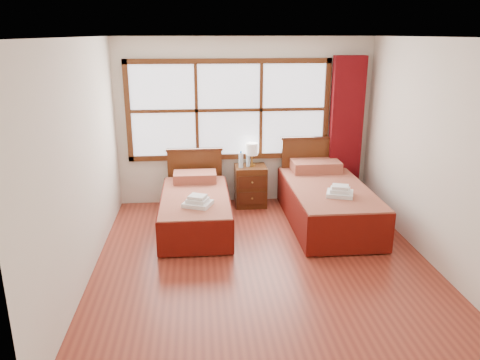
{
  "coord_description": "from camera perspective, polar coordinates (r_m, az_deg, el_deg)",
  "views": [
    {
      "loc": [
        -0.74,
        -5.01,
        2.64
      ],
      "look_at": [
        -0.22,
        0.7,
        0.83
      ],
      "focal_mm": 35.0,
      "sensor_mm": 36.0,
      "label": 1
    }
  ],
  "objects": [
    {
      "name": "curtain",
      "position": [
        7.64,
        12.76,
        5.95
      ],
      "size": [
        0.5,
        0.16,
        2.3
      ],
      "primitive_type": "cube",
      "color": "#62090D",
      "rests_on": "wall_back"
    },
    {
      "name": "bed_left",
      "position": [
        6.65,
        -5.45,
        -3.4
      ],
      "size": [
        0.95,
        1.97,
        0.92
      ],
      "color": "#431E0E",
      "rests_on": "floor"
    },
    {
      "name": "floor",
      "position": [
        5.72,
        2.84,
        -10.06
      ],
      "size": [
        4.5,
        4.5,
        0.0
      ],
      "primitive_type": "plane",
      "color": "maroon",
      "rests_on": "ground"
    },
    {
      "name": "bottle_near",
      "position": [
        7.22,
        0.11,
        2.44
      ],
      "size": [
        0.07,
        0.07,
        0.27
      ],
      "color": "#C2E3F9",
      "rests_on": "nightstand"
    },
    {
      "name": "bed_right",
      "position": [
        6.88,
        10.5,
        -2.51
      ],
      "size": [
        1.09,
        2.12,
        1.07
      ],
      "color": "#431E0E",
      "rests_on": "floor"
    },
    {
      "name": "wall_left",
      "position": [
        5.34,
        -18.72,
        2.0
      ],
      "size": [
        0.0,
        4.5,
        4.5
      ],
      "primitive_type": "plane",
      "rotation": [
        1.57,
        0.0,
        1.57
      ],
      "color": "silver",
      "rests_on": "floor"
    },
    {
      "name": "bottle_far",
      "position": [
        7.3,
        1.0,
        2.46
      ],
      "size": [
        0.06,
        0.06,
        0.23
      ],
      "color": "#C2E3F9",
      "rests_on": "nightstand"
    },
    {
      "name": "wall_back",
      "position": [
        7.42,
        0.57,
        7.07
      ],
      "size": [
        4.0,
        0.0,
        4.0
      ],
      "primitive_type": "plane",
      "rotation": [
        1.57,
        0.0,
        0.0
      ],
      "color": "silver",
      "rests_on": "floor"
    },
    {
      "name": "towels_left",
      "position": [
        6.11,
        -5.19,
        -2.64
      ],
      "size": [
        0.43,
        0.41,
        0.14
      ],
      "rotation": [
        0.0,
        0.0,
        -0.41
      ],
      "color": "white",
      "rests_on": "bed_left"
    },
    {
      "name": "window",
      "position": [
        7.33,
        -1.36,
        8.52
      ],
      "size": [
        3.16,
        0.06,
        1.56
      ],
      "color": "white",
      "rests_on": "wall_back"
    },
    {
      "name": "lamp",
      "position": [
        7.3,
        1.46,
        3.7
      ],
      "size": [
        0.19,
        0.19,
        0.36
      ],
      "color": "#BA8F3B",
      "rests_on": "nightstand"
    },
    {
      "name": "ceiling",
      "position": [
        5.07,
        3.3,
        16.99
      ],
      "size": [
        4.5,
        4.5,
        0.0
      ],
      "primitive_type": "plane",
      "rotation": [
        3.14,
        0.0,
        0.0
      ],
      "color": "white",
      "rests_on": "wall_back"
    },
    {
      "name": "towels_right",
      "position": [
        6.36,
        12.09,
        -1.4
      ],
      "size": [
        0.42,
        0.39,
        0.14
      ],
      "rotation": [
        0.0,
        0.0,
        -0.34
      ],
      "color": "white",
      "rests_on": "bed_right"
    },
    {
      "name": "wall_right",
      "position": [
        5.87,
        22.79,
        2.9
      ],
      "size": [
        0.0,
        4.5,
        4.5
      ],
      "primitive_type": "plane",
      "rotation": [
        1.57,
        0.0,
        -1.57
      ],
      "color": "silver",
      "rests_on": "floor"
    },
    {
      "name": "nightstand",
      "position": [
        7.43,
        1.29,
        -0.71
      ],
      "size": [
        0.48,
        0.48,
        0.65
      ],
      "color": "#4E2711",
      "rests_on": "floor"
    }
  ]
}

